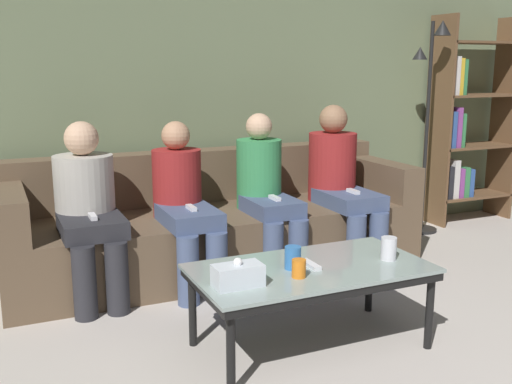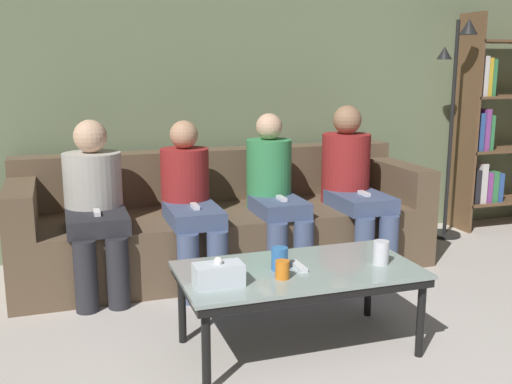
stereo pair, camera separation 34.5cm
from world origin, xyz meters
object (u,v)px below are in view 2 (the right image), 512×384
cup_far_center (280,259)px  seated_person_right_end (352,181)px  couch (224,225)px  seated_person_mid_right (274,190)px  cup_near_left (282,270)px  bookshelf (493,133)px  standing_lamp (454,106)px  seated_person_left_end (95,201)px  tissue_box (219,274)px  seated_person_mid_left (190,199)px  cup_near_right (381,252)px  coffee_table (299,276)px  game_remote (299,266)px

cup_far_center → seated_person_right_end: size_ratio=0.10×
couch → seated_person_mid_right: seated_person_mid_right is taller
couch → cup_near_left: size_ratio=32.51×
bookshelf → seated_person_right_end: (-1.59, -0.50, -0.23)m
standing_lamp → seated_person_left_end: 2.88m
tissue_box → bookshelf: 3.39m
seated_person_left_end → seated_person_mid_left: bearing=-3.1°
seated_person_mid_right → cup_far_center: bearing=-108.9°
standing_lamp → seated_person_right_end: bearing=-161.3°
cup_near_right → standing_lamp: bearing=45.6°
couch → cup_near_right: couch is taller
tissue_box → seated_person_mid_left: seated_person_mid_left is taller
tissue_box → standing_lamp: bearing=34.0°
bookshelf → standing_lamp: bookshelf is taller
coffee_table → seated_person_left_end: seated_person_left_end is taller
game_remote → seated_person_right_end: bearing=52.5°
cup_near_right → bookshelf: bookshelf is taller
tissue_box → seated_person_mid_left: (0.13, 1.21, 0.08)m
cup_far_center → bookshelf: (2.56, 1.63, 0.34)m
coffee_table → cup_near_left: bearing=-139.6°
cup_near_right → cup_far_center: 0.51m
game_remote → seated_person_mid_right: size_ratio=0.14×
cup_near_left → seated_person_mid_left: (-0.17, 1.22, 0.09)m
tissue_box → game_remote: (0.43, 0.10, -0.04)m
tissue_box → seated_person_right_end: bearing=43.5°
tissue_box → seated_person_right_end: (1.30, 1.24, 0.12)m
cup_near_left → cup_near_right: cup_near_right is taller
standing_lamp → seated_person_mid_right: size_ratio=1.62×
standing_lamp → cup_near_right: bearing=-134.4°
seated_person_mid_left → seated_person_right_end: (1.17, 0.02, 0.04)m
cup_far_center → tissue_box: size_ratio=0.50×
cup_far_center → seated_person_left_end: size_ratio=0.10×
cup_near_left → seated_person_mid_right: seated_person_mid_right is taller
cup_near_left → tissue_box: size_ratio=0.39×
seated_person_right_end → seated_person_mid_left: bearing=-178.9°
standing_lamp → cup_near_left: bearing=-142.1°
cup_near_right → seated_person_mid_left: (-0.70, 1.18, 0.07)m
couch → seated_person_mid_right: 0.45m
couch → cup_near_right: size_ratio=24.04×
cup_near_left → game_remote: 0.17m
cup_far_center → seated_person_right_end: seated_person_right_end is taller
cup_near_right → seated_person_mid_right: (-0.12, 1.20, 0.09)m
couch → game_remote: couch is taller
seated_person_mid_left → seated_person_right_end: 1.17m
tissue_box → standing_lamp: 2.92m
cup_near_left → cup_far_center: bearing=75.6°
seated_person_mid_right → seated_person_right_end: (0.58, 0.00, 0.03)m
seated_person_mid_right → standing_lamp: bearing=12.4°
seated_person_right_end → seated_person_mid_right: bearing=-179.9°
bookshelf → seated_person_mid_left: 2.82m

